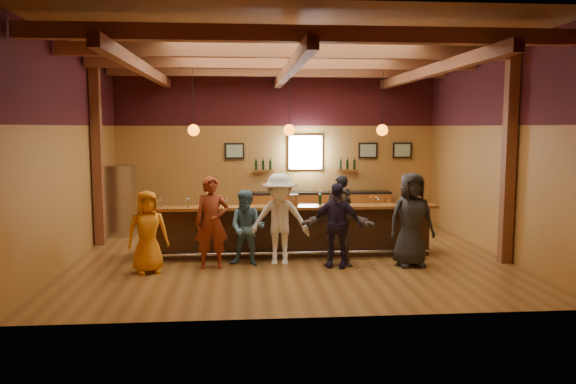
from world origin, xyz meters
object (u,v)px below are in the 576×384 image
Objects in this scene: customer_redvest at (212,223)px; customer_navy at (336,225)px; bar_counter at (289,230)px; customer_orange at (148,232)px; back_bar_cabinet at (320,208)px; customer_dark at (411,220)px; bottle_a at (320,199)px; bartender at (341,209)px; customer_brown at (338,226)px; customer_denim at (247,228)px; stainless_fridge at (120,201)px; ice_bucket at (293,200)px; customer_white at (280,219)px.

customer_navy is (2.45, -0.11, -0.07)m from customer_redvest.
bar_counter is 3.13m from customer_orange.
customer_dark is (1.14, -4.82, 0.46)m from back_bar_cabinet.
bottle_a is at bearing 118.71° from customer_navy.
customer_dark is at bearing 112.27° from bartender.
bar_counter is 3.36× the size of customer_dark.
back_bar_cabinet is 3.87m from bottle_a.
customer_dark reaches higher than bottle_a.
customer_brown reaches higher than back_bar_cabinet.
back_bar_cabinet is 2.13× the size of customer_dark.
customer_orange is at bearing 175.95° from customer_dark.
bartender reaches higher than customer_denim.
customer_denim is 0.95× the size of customer_brown.
customer_redvest is at bearing -6.95° from customer_orange.
stainless_fridge is 1.18× the size of customer_denim.
customer_navy is 1.10m from bottle_a.
stainless_fridge reaches higher than customer_orange.
stainless_fridge is 4.01m from customer_orange.
customer_dark is (1.44, -0.16, 0.14)m from customer_brown.
stainless_fridge is 6.14m from customer_navy.
bottle_a is at bearing 142.40° from customer_dark.
customer_orange is 0.84× the size of customer_dark.
bartender is (2.95, 2.20, -0.09)m from customer_redvest.
customer_redvest is 1.14× the size of customer_brown.
stainless_fridge is 7.43× the size of ice_bucket.
back_bar_cabinet is (1.18, 3.57, -0.05)m from bar_counter.
customer_redvest reaches higher than customer_orange.
customer_orange reaches higher than bar_counter.
bar_counter is at bearing 164.19° from bottle_a.
customer_brown is at bearing -15.47° from customer_orange.
customer_redvest is at bearing -146.26° from bar_counter.
stainless_fridge is at bearing 156.84° from customer_brown.
bartender reaches higher than customer_brown.
customer_white reaches higher than stainless_fridge.
customer_orange is 6.52× the size of ice_bucket.
back_bar_cabinet is 4.79m from customer_navy.
bartender is at bearing 90.87° from customer_brown.
customer_navy is at bearing -17.05° from customer_orange.
bar_counter is 1.76m from bartender.
customer_navy is 5.39× the size of bottle_a.
bottle_a is at bearing 117.12° from customer_brown.
customer_white is 1.14m from customer_navy.
bottle_a is at bearing -98.13° from back_bar_cabinet.
stainless_fridge is at bearing -168.07° from back_bar_cabinet.
ice_bucket is at bearing -33.27° from stainless_fridge.
customer_redvest is (-2.80, -4.65, 0.43)m from back_bar_cabinet.
stainless_fridge is at bearing 122.81° from customer_redvest.
customer_brown is at bearing 78.20° from bartender.
customer_navy is 1.03× the size of bartender.
customer_redvest is 1.88m from ice_bucket.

